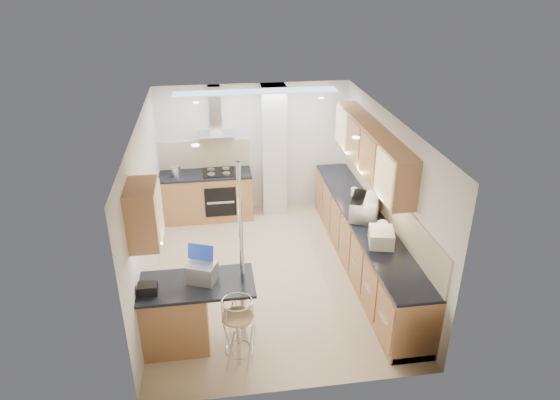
{
  "coord_description": "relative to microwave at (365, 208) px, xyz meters",
  "views": [
    {
      "loc": [
        -0.82,
        -6.59,
        4.51
      ],
      "look_at": [
        0.18,
        0.2,
        1.19
      ],
      "focal_mm": 32.0,
      "sensor_mm": 36.0,
      "label": 1
    }
  ],
  "objects": [
    {
      "name": "jar_d",
      "position": [
        0.08,
        -0.47,
        -0.1
      ],
      "size": [
        0.13,
        0.13,
        0.14
      ],
      "primitive_type": "cylinder",
      "rotation": [
        0.0,
        0.0,
        -0.43
      ],
      "color": "white",
      "rests_on": "right_counter"
    },
    {
      "name": "kettle",
      "position": [
        -2.93,
        2.03,
        -0.06
      ],
      "size": [
        0.16,
        0.16,
        0.22
      ],
      "primitive_type": "cylinder",
      "color": "#BBBEC1",
      "rests_on": "back_counter"
    },
    {
      "name": "jar_c",
      "position": [
        0.09,
        -0.57,
        -0.06
      ],
      "size": [
        0.15,
        0.15,
        0.22
      ],
      "primitive_type": "cylinder",
      "rotation": [
        0.0,
        0.0,
        0.06
      ],
      "color": "beige",
      "rests_on": "right_counter"
    },
    {
      "name": "bag",
      "position": [
        -3.12,
        -1.53,
        -0.09
      ],
      "size": [
        0.23,
        0.17,
        0.12
      ],
      "primitive_type": "cube",
      "rotation": [
        0.0,
        0.0,
        0.01
      ],
      "color": "black",
      "rests_on": "peninsula"
    },
    {
      "name": "ground",
      "position": [
        -1.46,
        0.04,
        -1.09
      ],
      "size": [
        4.8,
        4.8,
        0.0
      ],
      "primitive_type": "plane",
      "color": "#D0BC8B",
      "rests_on": "ground"
    },
    {
      "name": "room_shell",
      "position": [
        -1.14,
        0.41,
        0.45
      ],
      "size": [
        3.64,
        4.84,
        2.51
      ],
      "color": "silver",
      "rests_on": "ground"
    },
    {
      "name": "laptop",
      "position": [
        -2.48,
        -1.37,
        -0.03
      ],
      "size": [
        0.42,
        0.37,
        0.24
      ],
      "primitive_type": "cube",
      "rotation": [
        0.0,
        0.0,
        -0.39
      ],
      "color": "#A0A4A8",
      "rests_on": "peninsula"
    },
    {
      "name": "right_counter",
      "position": [
        0.04,
        0.04,
        -0.63
      ],
      "size": [
        0.63,
        4.4,
        0.92
      ],
      "color": "#A66642",
      "rests_on": "ground"
    },
    {
      "name": "back_counter",
      "position": [
        -2.41,
        2.14,
        -0.63
      ],
      "size": [
        1.7,
        0.63,
        0.92
      ],
      "color": "#A66642",
      "rests_on": "ground"
    },
    {
      "name": "peninsula",
      "position": [
        -2.58,
        -1.41,
        -0.61
      ],
      "size": [
        1.47,
        0.72,
        0.94
      ],
      "color": "#A66642",
      "rests_on": "ground"
    },
    {
      "name": "bread_bin",
      "position": [
        -0.01,
        -0.81,
        -0.06
      ],
      "size": [
        0.42,
        0.48,
        0.22
      ],
      "primitive_type": "cube",
      "rotation": [
        0.0,
        0.0,
        -0.25
      ],
      "color": "beige",
      "rests_on": "right_counter"
    },
    {
      "name": "jar_b",
      "position": [
        0.06,
        0.79,
        -0.1
      ],
      "size": [
        0.11,
        0.11,
        0.13
      ],
      "primitive_type": "cylinder",
      "rotation": [
        0.0,
        0.0,
        -0.01
      ],
      "color": "beige",
      "rests_on": "right_counter"
    },
    {
      "name": "jar_a",
      "position": [
        0.2,
        0.45,
        -0.08
      ],
      "size": [
        0.12,
        0.12,
        0.18
      ],
      "primitive_type": "cylinder",
      "rotation": [
        0.0,
        0.0,
        -0.0
      ],
      "color": "beige",
      "rests_on": "right_counter"
    },
    {
      "name": "microwave",
      "position": [
        0.0,
        0.0,
        0.0
      ],
      "size": [
        0.62,
        0.72,
        0.34
      ],
      "primitive_type": "imported",
      "rotation": [
        0.0,
        0.0,
        1.15
      ],
      "color": "white",
      "rests_on": "right_counter"
    },
    {
      "name": "bar_stool_near",
      "position": [
        -2.09,
        -1.85,
        -0.61
      ],
      "size": [
        0.42,
        0.42,
        0.96
      ],
      "primitive_type": null,
      "rotation": [
        0.0,
        0.0,
        0.08
      ],
      "color": "tan",
      "rests_on": "ground"
    },
    {
      "name": "bar_stool_end",
      "position": [
        -2.01,
        -1.29,
        -0.64
      ],
      "size": [
        0.48,
        0.48,
        0.89
      ],
      "primitive_type": null,
      "rotation": [
        0.0,
        0.0,
        1.13
      ],
      "color": "tan",
      "rests_on": "ground"
    }
  ]
}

